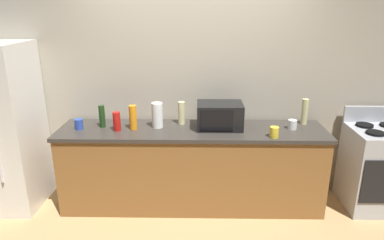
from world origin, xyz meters
name	(u,v)px	position (x,y,z in m)	size (l,w,h in m)	color
ground_plane	(191,224)	(0.00, 0.00, 0.00)	(8.00, 8.00, 0.00)	tan
back_wall	(193,79)	(0.00, 0.81, 1.35)	(6.40, 0.10, 2.70)	#B2A893
counter_run	(192,167)	(0.00, 0.40, 0.45)	(2.84, 0.64, 0.90)	brown
refrigerator	(1,128)	(-2.05, 0.40, 0.90)	(0.72, 0.73, 1.80)	white
stove_range	(375,168)	(2.00, 0.40, 0.46)	(0.60, 0.61, 1.08)	#B7BABF
microwave	(220,116)	(0.29, 0.45, 1.04)	(0.48, 0.35, 0.27)	black
paper_towel_roll	(157,115)	(-0.37, 0.45, 1.04)	(0.12, 0.12, 0.27)	white
bottle_wine	(102,116)	(-0.96, 0.45, 1.02)	(0.06, 0.06, 0.24)	#1E3F19
bottle_hand_soap	(181,113)	(-0.12, 0.57, 1.03)	(0.07, 0.07, 0.25)	beige
bottle_vinegar	(305,112)	(1.23, 0.59, 1.04)	(0.07, 0.07, 0.28)	beige
bottle_dish_soap	(133,117)	(-0.62, 0.39, 1.03)	(0.08, 0.08, 0.26)	orange
bottle_hot_sauce	(117,121)	(-0.78, 0.34, 1.00)	(0.08, 0.08, 0.20)	red
mug_yellow	(274,132)	(0.82, 0.17, 0.95)	(0.09, 0.09, 0.11)	yellow
mug_blue	(79,124)	(-1.20, 0.38, 0.95)	(0.09, 0.09, 0.11)	#2D4CB2
mug_white	(292,125)	(1.06, 0.42, 0.95)	(0.09, 0.09, 0.10)	white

